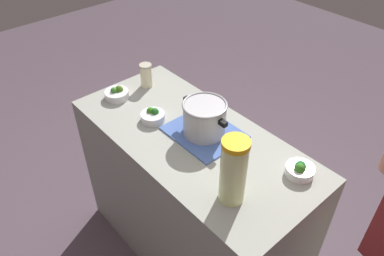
# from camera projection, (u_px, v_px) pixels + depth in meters

# --- Properties ---
(ground_plane) EXTENTS (8.00, 8.00, 0.00)m
(ground_plane) POSITION_uv_depth(u_px,v_px,m) (192.00, 245.00, 2.36)
(ground_plane) COLOR #52434D
(counter_slab) EXTENTS (1.29, 0.60, 0.90)m
(counter_slab) POSITION_uv_depth(u_px,v_px,m) (192.00, 198.00, 2.07)
(counter_slab) COLOR gray
(counter_slab) RESTS_ON ground_plane
(dish_cloth) EXTENTS (0.34, 0.29, 0.01)m
(dish_cloth) POSITION_uv_depth(u_px,v_px,m) (204.00, 132.00, 1.81)
(dish_cloth) COLOR #4967AE
(dish_cloth) RESTS_ON counter_slab
(cooking_pot) EXTENTS (0.28, 0.21, 0.16)m
(cooking_pot) POSITION_uv_depth(u_px,v_px,m) (204.00, 118.00, 1.75)
(cooking_pot) COLOR #B7B7BC
(cooking_pot) RESTS_ON dish_cloth
(lemonade_pitcher) EXTENTS (0.11, 0.11, 0.30)m
(lemonade_pitcher) POSITION_uv_depth(u_px,v_px,m) (233.00, 171.00, 1.40)
(lemonade_pitcher) COLOR #DFEC9D
(lemonade_pitcher) RESTS_ON counter_slab
(mason_jar) EXTENTS (0.07, 0.07, 0.14)m
(mason_jar) POSITION_uv_depth(u_px,v_px,m) (146.00, 75.00, 2.10)
(mason_jar) COLOR beige
(mason_jar) RESTS_ON counter_slab
(broccoli_bowl_front) EXTENTS (0.13, 0.13, 0.07)m
(broccoli_bowl_front) POSITION_uv_depth(u_px,v_px,m) (117.00, 94.00, 2.03)
(broccoli_bowl_front) COLOR silver
(broccoli_bowl_front) RESTS_ON counter_slab
(broccoli_bowl_center) EXTENTS (0.12, 0.12, 0.07)m
(broccoli_bowl_center) POSITION_uv_depth(u_px,v_px,m) (153.00, 116.00, 1.88)
(broccoli_bowl_center) COLOR silver
(broccoli_bowl_center) RESTS_ON counter_slab
(broccoli_bowl_back) EXTENTS (0.12, 0.12, 0.07)m
(broccoli_bowl_back) POSITION_uv_depth(u_px,v_px,m) (300.00, 170.00, 1.58)
(broccoli_bowl_back) COLOR silver
(broccoli_bowl_back) RESTS_ON counter_slab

